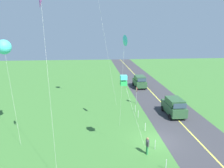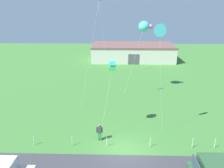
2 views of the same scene
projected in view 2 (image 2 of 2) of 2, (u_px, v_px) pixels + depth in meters
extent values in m
cube|color=#3D7533|center=(125.00, 152.00, 18.91)|extent=(120.00, 120.00, 0.10)
cube|color=#2D5633|center=(222.00, 166.00, 14.34)|extent=(2.73, 1.75, 0.80)
cube|color=#334756|center=(197.00, 166.00, 14.39)|extent=(0.10, 1.62, 0.60)
cylinder|color=#338C4C|center=(99.00, 136.00, 20.36)|extent=(0.16, 0.16, 0.82)
cylinder|color=#338C4C|center=(101.00, 136.00, 20.35)|extent=(0.16, 0.16, 0.82)
cube|color=#3F3F47|center=(99.00, 129.00, 20.13)|extent=(0.36, 0.22, 0.56)
cylinder|color=#3F3F47|center=(97.00, 130.00, 20.16)|extent=(0.10, 0.10, 0.52)
cylinder|color=#3F3F47|center=(102.00, 130.00, 20.14)|extent=(0.10, 0.10, 0.52)
sphere|color=#9E704C|center=(99.00, 126.00, 20.01)|extent=(0.22, 0.22, 0.22)
cylinder|color=silver|center=(106.00, 103.00, 20.39)|extent=(1.13, 2.02, 6.47)
cube|color=#4CD8D8|center=(112.00, 63.00, 20.21)|extent=(0.56, 0.56, 0.36)
cube|color=green|center=(112.00, 68.00, 20.37)|extent=(0.56, 0.56, 0.36)
cylinder|color=silver|center=(90.00, 54.00, 25.79)|extent=(2.45, 0.75, 12.67)
cylinder|color=silver|center=(134.00, 61.00, 30.56)|extent=(2.51, 1.46, 9.06)
sphere|color=#4CD8D8|center=(144.00, 26.00, 29.76)|extent=(1.40, 1.40, 1.40)
sphere|color=#D859BF|center=(151.00, 26.00, 29.74)|extent=(0.60, 0.60, 0.60)
cylinder|color=silver|center=(161.00, 85.00, 20.26)|extent=(0.93, 0.29, 9.61)
cone|color=#4CD8D8|center=(160.00, 30.00, 18.61)|extent=(1.12, 0.55, 1.11)
cylinder|color=silver|center=(102.00, 33.00, 36.57)|extent=(1.81, 0.02, 15.04)
cube|color=beige|center=(132.00, 53.00, 52.09)|extent=(18.00, 10.00, 3.20)
cube|color=brown|center=(133.00, 45.00, 51.53)|extent=(18.36, 10.20, 0.30)
cube|color=#4C4C51|center=(134.00, 59.00, 47.56)|extent=(2.40, 0.12, 2.20)
cylinder|color=silver|center=(34.00, 140.00, 19.62)|extent=(0.05, 0.05, 0.90)
cylinder|color=silver|center=(72.00, 141.00, 19.53)|extent=(0.05, 0.05, 0.90)
cylinder|color=silver|center=(107.00, 142.00, 19.45)|extent=(0.05, 0.05, 0.90)
cylinder|color=silver|center=(150.00, 142.00, 19.35)|extent=(0.05, 0.05, 0.90)
cylinder|color=silver|center=(193.00, 143.00, 19.26)|extent=(0.05, 0.05, 0.90)
cylinder|color=silver|center=(215.00, 143.00, 19.20)|extent=(0.05, 0.05, 0.90)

